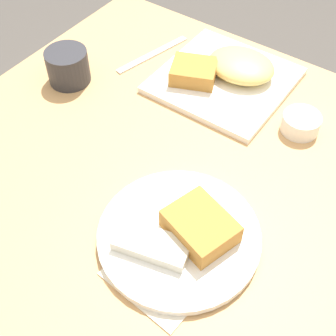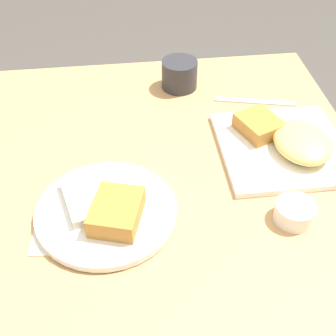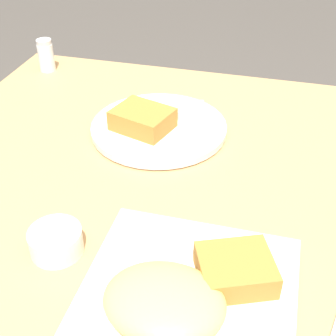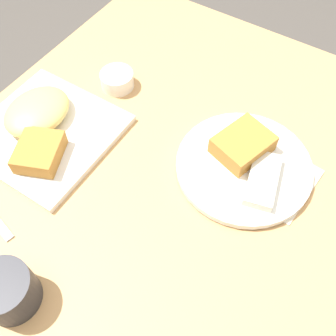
{
  "view_description": "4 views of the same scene",
  "coord_description": "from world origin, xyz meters",
  "views": [
    {
      "loc": [
        -0.3,
        0.48,
        1.44
      ],
      "look_at": [
        0.02,
        0.04,
        0.8
      ],
      "focal_mm": 50.0,
      "sensor_mm": 36.0,
      "label": 1
    },
    {
      "loc": [
        -0.69,
        0.09,
        1.44
      ],
      "look_at": [
        0.01,
        0.0,
        0.8
      ],
      "focal_mm": 50.0,
      "sensor_mm": 36.0,
      "label": 2
    },
    {
      "loc": [
        0.15,
        -0.65,
        1.26
      ],
      "look_at": [
        -0.01,
        -0.01,
        0.79
      ],
      "focal_mm": 50.0,
      "sensor_mm": 36.0,
      "label": 3
    },
    {
      "loc": [
        0.38,
        0.24,
        1.43
      ],
      "look_at": [
        0.04,
        0.02,
        0.82
      ],
      "focal_mm": 42.0,
      "sensor_mm": 36.0,
      "label": 4
    }
  ],
  "objects": [
    {
      "name": "plate_square_near",
      "position": [
        0.08,
        -0.27,
        0.79
      ],
      "size": [
        0.28,
        0.28,
        0.06
      ],
      "color": "white",
      "rests_on": "dining_table"
    },
    {
      "name": "sauce_ramekin",
      "position": [
        -0.12,
        -0.22,
        0.79
      ],
      "size": [
        0.08,
        0.08,
        0.04
      ],
      "color": "white",
      "rests_on": "dining_table"
    },
    {
      "name": "plate_oval_far",
      "position": [
        -0.08,
        0.13,
        0.78
      ],
      "size": [
        0.27,
        0.27,
        0.05
      ],
      "color": "white",
      "rests_on": "menu_card"
    },
    {
      "name": "menu_card",
      "position": [
        -0.09,
        0.15,
        0.77
      ],
      "size": [
        0.17,
        0.24,
        0.0
      ],
      "rotation": [
        0.0,
        0.0,
        -0.09
      ],
      "color": "beige",
      "rests_on": "dining_table"
    },
    {
      "name": "salt_shaker",
      "position": [
        -0.43,
        0.35,
        0.8
      ],
      "size": [
        0.04,
        0.04,
        0.08
      ],
      "color": "white",
      "rests_on": "dining_table"
    },
    {
      "name": "dining_table",
      "position": [
        0.0,
        0.0,
        0.68
      ],
      "size": [
        1.01,
        0.88,
        0.77
      ],
      "color": "tan",
      "rests_on": "ground_plane"
    }
  ]
}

